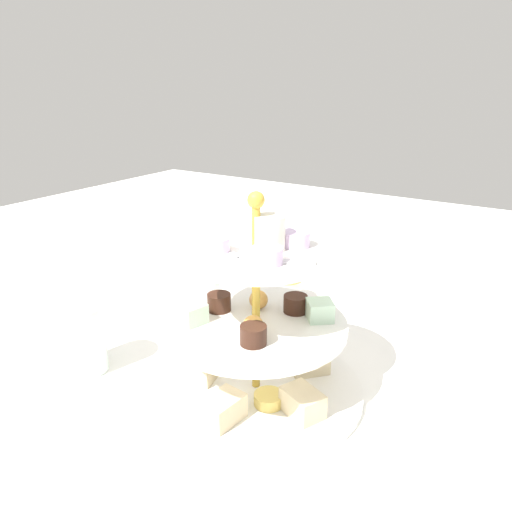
{
  "coord_description": "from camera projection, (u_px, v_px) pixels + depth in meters",
  "views": [
    {
      "loc": [
        0.29,
        -0.46,
        0.38
      ],
      "look_at": [
        0.0,
        0.0,
        0.18
      ],
      "focal_mm": 35.0,
      "sensor_mm": 36.0,
      "label": 1
    }
  ],
  "objects": [
    {
      "name": "ground_plane",
      "position": [
        256.0,
        392.0,
        0.64
      ],
      "size": [
        2.4,
        2.4,
        0.0
      ],
      "primitive_type": "plane",
      "color": "white"
    },
    {
      "name": "tiered_serving_stand",
      "position": [
        256.0,
        338.0,
        0.61
      ],
      "size": [
        0.27,
        0.27,
        0.26
      ],
      "color": "white",
      "rests_on": "ground_plane"
    },
    {
      "name": "water_glass_tall_right",
      "position": [
        489.0,
        418.0,
        0.49
      ],
      "size": [
        0.07,
        0.07,
        0.13
      ],
      "primitive_type": "cylinder",
      "color": "silver",
      "rests_on": "ground_plane"
    },
    {
      "name": "water_glass_short_left",
      "position": [
        203.0,
        290.0,
        0.86
      ],
      "size": [
        0.06,
        0.06,
        0.07
      ],
      "primitive_type": "cylinder",
      "color": "silver",
      "rests_on": "ground_plane"
    },
    {
      "name": "teacup_with_saucer",
      "position": [
        286.0,
        289.0,
        0.89
      ],
      "size": [
        0.09,
        0.09,
        0.05
      ],
      "color": "white",
      "rests_on": "ground_plane"
    },
    {
      "name": "butter_knife_right",
      "position": [
        421.0,
        327.0,
        0.8
      ],
      "size": [
        0.16,
        0.08,
        0.0
      ],
      "primitive_type": "cube",
      "rotation": [
        0.0,
        0.0,
        9.03
      ],
      "color": "silver",
      "rests_on": "ground_plane"
    },
    {
      "name": "water_glass_mid_back",
      "position": [
        83.0,
        339.0,
        0.67
      ],
      "size": [
        0.06,
        0.06,
        0.1
      ],
      "primitive_type": "cylinder",
      "color": "silver",
      "rests_on": "ground_plane"
    }
  ]
}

